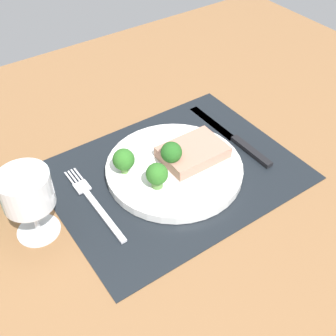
{
  "coord_description": "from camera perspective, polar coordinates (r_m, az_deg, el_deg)",
  "views": [
    {
      "loc": [
        -32.66,
        -45.08,
        53.15
      ],
      "look_at": [
        -1.3,
        0.07,
        1.9
      ],
      "focal_mm": 45.84,
      "sensor_mm": 36.0,
      "label": 1
    }
  ],
  "objects": [
    {
      "name": "plate",
      "position": [
        0.76,
        0.83,
        -0.09
      ],
      "size": [
        24.3,
        24.3,
        1.6
      ],
      "primitive_type": "cylinder",
      "color": "white",
      "rests_on": "placemat"
    },
    {
      "name": "ground_plane",
      "position": [
        0.78,
        0.82,
        -1.49
      ],
      "size": [
        140.0,
        110.0,
        3.0
      ],
      "primitive_type": "cube",
      "color": "brown"
    },
    {
      "name": "wine_glass",
      "position": [
        0.65,
        -18.23,
        -3.25
      ],
      "size": [
        7.68,
        7.68,
        11.95
      ],
      "color": "silver",
      "rests_on": "ground_plane"
    },
    {
      "name": "knife",
      "position": [
        0.84,
        8.95,
        3.83
      ],
      "size": [
        1.8,
        23.0,
        0.8
      ],
      "rotation": [
        0.0,
        0.0,
        0.02
      ],
      "color": "black",
      "rests_on": "placemat"
    },
    {
      "name": "broccoli_back_left",
      "position": [
        0.73,
        0.46,
        1.93
      ],
      "size": [
        3.73,
        3.73,
        5.24
      ],
      "color": "#5B8942",
      "rests_on": "plate"
    },
    {
      "name": "broccoli_center",
      "position": [
        0.73,
        -5.92,
        1.09
      ],
      "size": [
        3.81,
        3.81,
        4.8
      ],
      "color": "#6B994C",
      "rests_on": "plate"
    },
    {
      "name": "placemat",
      "position": [
        0.77,
        0.83,
        -0.61
      ],
      "size": [
        42.74,
        32.96,
        0.3
      ],
      "primitive_type": "cube",
      "color": "black",
      "rests_on": "ground_plane"
    },
    {
      "name": "steak",
      "position": [
        0.77,
        3.33,
        2.1
      ],
      "size": [
        11.44,
        8.17,
        2.11
      ],
      "primitive_type": "cube",
      "rotation": [
        0.0,
        0.0,
        -0.01
      ],
      "color": "tan",
      "rests_on": "plate"
    },
    {
      "name": "fork",
      "position": [
        0.72,
        -9.83,
        -4.52
      ],
      "size": [
        2.4,
        19.2,
        0.5
      ],
      "rotation": [
        0.0,
        0.0,
        -0.03
      ],
      "color": "silver",
      "rests_on": "placemat"
    },
    {
      "name": "broccoli_near_steak",
      "position": [
        0.7,
        -1.48,
        -0.9
      ],
      "size": [
        3.72,
        3.72,
        4.68
      ],
      "color": "#5B8942",
      "rests_on": "plate"
    }
  ]
}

